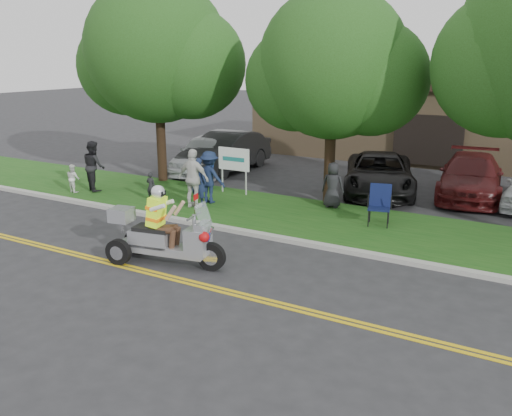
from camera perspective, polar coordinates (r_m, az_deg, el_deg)
The scene contains 23 objects.
ground at distance 12.89m, azimuth -6.91°, elevation -6.72°, with size 120.00×120.00×0.00m, color #28282B.
centerline_near at distance 12.46m, azimuth -8.50°, elevation -7.55°, with size 60.00×0.10×0.01m, color gold.
centerline_far at distance 12.58m, azimuth -8.05°, elevation -7.31°, with size 60.00×0.10×0.01m, color gold.
curb at distance 15.26m, azimuth -0.11°, elevation -2.74°, with size 60.00×0.25×0.12m, color #A8A89E.
grass_verge at distance 17.07m, azimuth 3.48°, elevation -0.76°, with size 60.00×4.00×0.10m, color #154A13.
commercial_building at distance 29.09m, azimuth 19.52°, elevation 9.17°, with size 18.00×8.20×4.00m.
tree_left at distance 21.43m, azimuth -10.18°, elevation 15.39°, with size 6.62×5.40×7.78m.
tree_mid at distance 18.01m, azimuth 8.31°, elevation 14.12°, with size 5.88×4.80×7.05m.
business_sign at distance 19.35m, azimuth -2.35°, elevation 4.89°, with size 1.25×0.06×1.75m.
trike_scooter at distance 13.27m, azimuth -9.90°, elevation -3.01°, with size 3.00×1.20×1.96m.
lawn_chair_a at distance 19.95m, azimuth -5.28°, elevation 3.75°, with size 0.87×0.88×1.19m.
lawn_chair_b at distance 16.24m, azimuth 12.90°, elevation 0.62°, with size 0.75×0.77×1.18m.
spectator_adult_left at distance 17.88m, azimuth -6.08°, elevation 2.77°, with size 0.59×0.38×1.61m, color #192547.
spectator_adult_mid at distance 20.68m, azimuth -16.69°, elevation 4.27°, with size 0.89×0.69×1.83m, color black.
spectator_adult_right at distance 17.63m, azimuth -6.59°, elevation 3.10°, with size 1.13×0.47×1.93m, color silver.
spectator_chair_a at distance 18.20m, azimuth -4.92°, elevation 3.27°, with size 1.13×0.65×1.75m, color #182543.
spectator_chair_b at distance 17.77m, azimuth 8.07°, elevation 2.43°, with size 0.73×0.47×1.49m, color black.
child_left at distance 18.86m, azimuth -11.00°, elevation 2.27°, with size 0.36×0.23×0.98m, color black.
child_right at distance 20.73m, azimuth -18.69°, elevation 2.99°, with size 0.50×0.39×1.02m, color white.
parked_car_far_left at distance 23.56m, azimuth -5.22°, elevation 5.73°, with size 1.94×4.82×1.64m, color silver.
parked_car_left at distance 23.67m, azimuth -3.25°, elevation 5.90°, with size 1.81×5.19×1.71m, color #272729.
parked_car_mid at distance 20.37m, azimuth 12.85°, elevation 3.53°, with size 2.40×5.21×1.45m, color black.
parked_car_right at distance 20.80m, azimuth 21.67°, elevation 3.11°, with size 2.08×5.13×1.49m, color #481011.
Camera 1 is at (7.19, -9.50, 4.90)m, focal length 38.00 mm.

